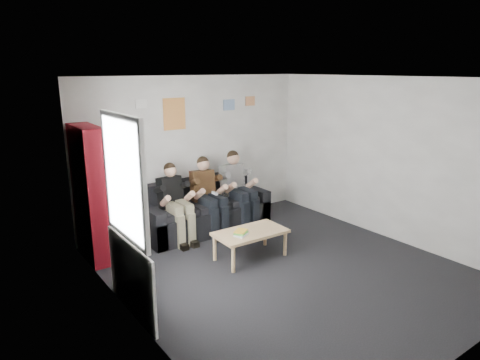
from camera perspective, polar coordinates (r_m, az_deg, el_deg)
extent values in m
plane|color=black|center=(6.37, 5.94, -11.69)|extent=(5.00, 5.00, 0.00)
plane|color=white|center=(5.71, 6.67, 13.39)|extent=(5.00, 5.00, 0.00)
plane|color=silver|center=(7.88, -6.00, 3.86)|extent=(4.50, 0.00, 4.50)
plane|color=silver|center=(4.46, 28.43, -6.42)|extent=(4.50, 0.00, 4.50)
plane|color=silver|center=(4.74, -14.42, -3.86)|extent=(0.00, 5.00, 5.00)
plane|color=silver|center=(7.56, 19.08, 2.67)|extent=(0.00, 5.00, 5.00)
cube|color=black|center=(7.72, -4.72, -5.05)|extent=(2.30, 0.94, 0.44)
cube|color=black|center=(7.88, -6.17, -1.27)|extent=(2.30, 0.21, 0.45)
cube|color=black|center=(7.23, -11.92, -5.91)|extent=(0.19, 0.94, 0.63)
cube|color=black|center=(8.25, 1.53, -2.99)|extent=(0.19, 0.94, 0.63)
cube|color=black|center=(7.56, -4.44, -3.29)|extent=(1.92, 0.65, 0.10)
cube|color=maroon|center=(6.70, -19.24, -1.77)|extent=(0.30, 0.91, 2.03)
cube|color=#D8AF7C|center=(6.51, 1.40, -7.02)|extent=(1.09, 0.60, 0.04)
cylinder|color=#D8AF7C|center=(6.15, -0.90, -10.57)|extent=(0.05, 0.05, 0.39)
cylinder|color=#D8AF7C|center=(6.71, 6.03, -8.42)|extent=(0.05, 0.05, 0.39)
cylinder|color=#D8AF7C|center=(6.52, -3.39, -9.07)|extent=(0.05, 0.05, 0.39)
cylinder|color=#D8AF7C|center=(7.05, 3.36, -7.19)|extent=(0.05, 0.05, 0.39)
cube|color=silver|center=(6.34, 0.13, -7.34)|extent=(0.21, 0.15, 0.02)
cube|color=#55AB3D|center=(6.37, 0.11, -7.07)|extent=(0.21, 0.15, 0.02)
cube|color=yellow|center=(6.40, 0.10, -6.81)|extent=(0.21, 0.15, 0.02)
cube|color=black|center=(7.29, -9.31, -1.58)|extent=(0.38, 0.28, 0.54)
sphere|color=tan|center=(7.16, -9.30, 1.22)|extent=(0.21, 0.21, 0.21)
sphere|color=black|center=(7.16, -9.36, 1.51)|extent=(0.20, 0.20, 0.20)
cube|color=gray|center=(7.10, -8.20, -3.61)|extent=(0.35, 0.44, 0.14)
cube|color=gray|center=(7.03, -7.28, -6.67)|extent=(0.33, 0.13, 0.54)
cube|color=black|center=(7.07, -7.00, -8.50)|extent=(0.33, 0.25, 0.10)
cube|color=#51391B|center=(7.58, -5.01, -0.72)|extent=(0.40, 0.29, 0.56)
sphere|color=tan|center=(7.45, -4.92, 2.10)|extent=(0.22, 0.22, 0.22)
sphere|color=black|center=(7.46, -4.99, 2.38)|extent=(0.21, 0.21, 0.21)
cube|color=black|center=(7.39, -3.78, -2.71)|extent=(0.36, 0.46, 0.15)
cube|color=black|center=(7.33, -2.82, -5.68)|extent=(0.34, 0.14, 0.54)
cube|color=black|center=(7.36, -2.54, -7.43)|extent=(0.34, 0.26, 0.10)
cube|color=silver|center=(7.27, -3.38, -1.78)|extent=(0.04, 0.14, 0.04)
cube|color=silver|center=(7.92, -1.06, 0.08)|extent=(0.42, 0.30, 0.59)
sphere|color=tan|center=(7.79, -0.90, 2.90)|extent=(0.23, 0.23, 0.23)
sphere|color=black|center=(7.79, -0.97, 3.18)|extent=(0.22, 0.22, 0.22)
cube|color=black|center=(7.73, 0.27, -1.88)|extent=(0.37, 0.48, 0.16)
cube|color=black|center=(7.66, 1.28, -4.74)|extent=(0.35, 0.15, 0.54)
cube|color=black|center=(7.69, 1.55, -6.41)|extent=(0.35, 0.27, 0.10)
cylinder|color=white|center=(5.11, -12.27, -14.61)|extent=(0.06, 0.06, 0.60)
cylinder|color=white|center=(5.17, -12.64, -14.23)|extent=(0.06, 0.06, 0.60)
cylinder|color=white|center=(5.24, -13.00, -13.87)|extent=(0.06, 0.06, 0.60)
cylinder|color=white|center=(5.30, -13.35, -13.51)|extent=(0.06, 0.06, 0.60)
cylinder|color=white|center=(5.37, -13.69, -13.16)|extent=(0.06, 0.06, 0.60)
cylinder|color=white|center=(5.44, -14.03, -12.82)|extent=(0.06, 0.06, 0.60)
cylinder|color=white|center=(5.50, -14.35, -12.48)|extent=(0.06, 0.06, 0.60)
cylinder|color=white|center=(5.57, -14.66, -12.16)|extent=(0.06, 0.06, 0.60)
cube|color=white|center=(5.47, -13.34, -15.93)|extent=(0.10, 0.64, 0.04)
cube|color=white|center=(5.21, -13.71, -10.61)|extent=(0.10, 0.64, 0.04)
cube|color=white|center=(4.84, -15.31, 0.18)|extent=(0.02, 1.00, 1.30)
cube|color=white|center=(4.73, -15.75, 8.19)|extent=(0.05, 1.12, 0.06)
cube|color=white|center=(5.06, -14.68, -7.29)|extent=(0.05, 1.12, 0.06)
cube|color=white|center=(5.27, -14.31, -12.54)|extent=(0.03, 1.30, 0.90)
cube|color=#F1BB55|center=(7.58, -8.75, 8.70)|extent=(0.42, 0.01, 0.55)
cube|color=#3E86D5|center=(8.15, -1.48, 9.98)|extent=(0.25, 0.01, 0.20)
cube|color=#B9396B|center=(8.44, 1.36, 10.49)|extent=(0.22, 0.01, 0.18)
cube|color=white|center=(7.30, -13.05, 9.85)|extent=(0.20, 0.01, 0.14)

